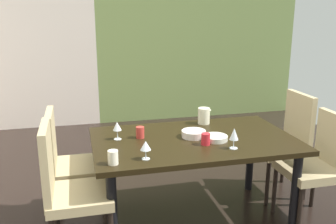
{
  "coord_description": "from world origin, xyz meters",
  "views": [
    {
      "loc": [
        -0.67,
        -2.8,
        1.71
      ],
      "look_at": [
        0.08,
        0.26,
        0.85
      ],
      "focal_mm": 40.0,
      "sensor_mm": 36.0,
      "label": 1
    }
  ],
  "objects_px": {
    "chair_right_far": "(286,139)",
    "pitcher_front": "(204,116)",
    "wine_glass_right": "(146,146)",
    "chair_left_near": "(67,186)",
    "serving_bowl_left": "(194,134)",
    "cup_north": "(206,139)",
    "wine_glass_near_window": "(234,135)",
    "chair_right_near": "(319,162)",
    "serving_bowl_west": "(215,138)",
    "wine_glass_corner": "(117,127)",
    "chair_left_far": "(68,160)",
    "cup_south": "(113,157)",
    "cup_near_shelf": "(140,132)",
    "dining_table": "(194,148)"
  },
  "relations": [
    {
      "from": "chair_right_far",
      "to": "pitcher_front",
      "type": "height_order",
      "value": "chair_right_far"
    },
    {
      "from": "wine_glass_right",
      "to": "chair_left_near",
      "type": "bearing_deg",
      "value": 171.48
    },
    {
      "from": "serving_bowl_left",
      "to": "cup_north",
      "type": "bearing_deg",
      "value": -79.88
    },
    {
      "from": "wine_glass_near_window",
      "to": "chair_right_near",
      "type": "bearing_deg",
      "value": 2.6
    },
    {
      "from": "chair_right_near",
      "to": "serving_bowl_west",
      "type": "xyz_separation_m",
      "value": [
        -0.84,
        0.17,
        0.22
      ]
    },
    {
      "from": "chair_right_far",
      "to": "wine_glass_corner",
      "type": "xyz_separation_m",
      "value": [
        -1.59,
        -0.13,
        0.28
      ]
    },
    {
      "from": "chair_left_near",
      "to": "chair_right_near",
      "type": "bearing_deg",
      "value": 90.0
    },
    {
      "from": "serving_bowl_left",
      "to": "serving_bowl_west",
      "type": "bearing_deg",
      "value": -39.06
    },
    {
      "from": "wine_glass_right",
      "to": "pitcher_front",
      "type": "distance_m",
      "value": 0.96
    },
    {
      "from": "wine_glass_corner",
      "to": "serving_bowl_west",
      "type": "relative_size",
      "value": 0.73
    },
    {
      "from": "chair_left_far",
      "to": "cup_north",
      "type": "distance_m",
      "value": 1.14
    },
    {
      "from": "wine_glass_near_window",
      "to": "cup_south",
      "type": "relative_size",
      "value": 1.63
    },
    {
      "from": "chair_right_near",
      "to": "chair_left_far",
      "type": "height_order",
      "value": "chair_left_far"
    },
    {
      "from": "serving_bowl_west",
      "to": "cup_south",
      "type": "relative_size",
      "value": 2.04
    },
    {
      "from": "chair_right_far",
      "to": "wine_glass_near_window",
      "type": "relative_size",
      "value": 6.19
    },
    {
      "from": "chair_left_near",
      "to": "wine_glass_right",
      "type": "bearing_deg",
      "value": 81.48
    },
    {
      "from": "chair_left_far",
      "to": "cup_near_shelf",
      "type": "bearing_deg",
      "value": 76.26
    },
    {
      "from": "chair_right_near",
      "to": "wine_glass_right",
      "type": "height_order",
      "value": "chair_right_near"
    },
    {
      "from": "chair_right_far",
      "to": "cup_near_shelf",
      "type": "relative_size",
      "value": 10.48
    },
    {
      "from": "chair_right_near",
      "to": "serving_bowl_west",
      "type": "distance_m",
      "value": 0.88
    },
    {
      "from": "chair_right_near",
      "to": "pitcher_front",
      "type": "bearing_deg",
      "value": 51.53
    },
    {
      "from": "dining_table",
      "to": "cup_south",
      "type": "height_order",
      "value": "cup_south"
    },
    {
      "from": "chair_right_far",
      "to": "cup_south",
      "type": "bearing_deg",
      "value": 110.36
    },
    {
      "from": "cup_north",
      "to": "dining_table",
      "type": "bearing_deg",
      "value": 104.44
    },
    {
      "from": "pitcher_front",
      "to": "chair_left_near",
      "type": "bearing_deg",
      "value": -152.82
    },
    {
      "from": "cup_south",
      "to": "cup_near_shelf",
      "type": "relative_size",
      "value": 1.03
    },
    {
      "from": "dining_table",
      "to": "cup_near_shelf",
      "type": "xyz_separation_m",
      "value": [
        -0.42,
        0.11,
        0.13
      ]
    },
    {
      "from": "wine_glass_corner",
      "to": "wine_glass_right",
      "type": "height_order",
      "value": "wine_glass_corner"
    },
    {
      "from": "wine_glass_corner",
      "to": "wine_glass_right",
      "type": "distance_m",
      "value": 0.48
    },
    {
      "from": "chair_left_near",
      "to": "pitcher_front",
      "type": "bearing_deg",
      "value": 117.18
    },
    {
      "from": "wine_glass_corner",
      "to": "serving_bowl_west",
      "type": "bearing_deg",
      "value": -15.45
    },
    {
      "from": "cup_north",
      "to": "cup_near_shelf",
      "type": "height_order",
      "value": "cup_near_shelf"
    },
    {
      "from": "wine_glass_right",
      "to": "cup_south",
      "type": "xyz_separation_m",
      "value": [
        -0.23,
        -0.03,
        -0.05
      ]
    },
    {
      "from": "chair_right_far",
      "to": "wine_glass_corner",
      "type": "height_order",
      "value": "chair_right_far"
    },
    {
      "from": "wine_glass_corner",
      "to": "cup_near_shelf",
      "type": "height_order",
      "value": "wine_glass_corner"
    },
    {
      "from": "chair_left_near",
      "to": "serving_bowl_left",
      "type": "relative_size",
      "value": 5.03
    },
    {
      "from": "cup_near_shelf",
      "to": "serving_bowl_west",
      "type": "bearing_deg",
      "value": -19.13
    },
    {
      "from": "chair_left_far",
      "to": "cup_near_shelf",
      "type": "relative_size",
      "value": 10.15
    },
    {
      "from": "wine_glass_corner",
      "to": "dining_table",
      "type": "bearing_deg",
      "value": -11.62
    },
    {
      "from": "chair_right_far",
      "to": "wine_glass_corner",
      "type": "relative_size",
      "value": 6.76
    },
    {
      "from": "dining_table",
      "to": "chair_left_far",
      "type": "height_order",
      "value": "chair_left_far"
    },
    {
      "from": "dining_table",
      "to": "pitcher_front",
      "type": "height_order",
      "value": "pitcher_front"
    },
    {
      "from": "chair_left_far",
      "to": "serving_bowl_left",
      "type": "distance_m",
      "value": 1.04
    },
    {
      "from": "wine_glass_near_window",
      "to": "serving_bowl_left",
      "type": "xyz_separation_m",
      "value": [
        -0.21,
        0.32,
        -0.08
      ]
    },
    {
      "from": "chair_left_near",
      "to": "wine_glass_corner",
      "type": "bearing_deg",
      "value": 133.43
    },
    {
      "from": "wine_glass_near_window",
      "to": "cup_north",
      "type": "distance_m",
      "value": 0.22
    },
    {
      "from": "dining_table",
      "to": "cup_near_shelf",
      "type": "relative_size",
      "value": 17.28
    },
    {
      "from": "chair_right_near",
      "to": "dining_table",
      "type": "bearing_deg",
      "value": 75.62
    },
    {
      "from": "chair_left_near",
      "to": "wine_glass_right",
      "type": "relative_size",
      "value": 7.47
    },
    {
      "from": "chair_right_near",
      "to": "cup_near_shelf",
      "type": "height_order",
      "value": "chair_right_near"
    }
  ]
}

